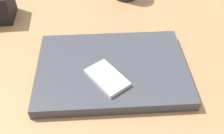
{
  "coord_description": "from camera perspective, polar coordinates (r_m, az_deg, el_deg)",
  "views": [
    {
      "loc": [
        -13.35,
        -49.37,
        48.9
      ],
      "look_at": [
        -5.75,
        -5.87,
        5.0
      ],
      "focal_mm": 42.46,
      "sensor_mm": 36.0,
      "label": 1
    }
  ],
  "objects": [
    {
      "name": "desk_surface",
      "position": [
        0.7,
        3.83,
        1.88
      ],
      "size": [
        120.0,
        80.0,
        3.0
      ],
      "primitive_type": "cube",
      "color": "olive",
      "rests_on": "ground"
    },
    {
      "name": "laptop_closed",
      "position": [
        0.63,
        0.0,
        -0.47
      ],
      "size": [
        37.62,
        28.24,
        2.55
      ],
      "primitive_type": "cube",
      "rotation": [
        0.0,
        0.0,
        -0.11
      ],
      "color": "#33353D",
      "rests_on": "desk_surface"
    },
    {
      "name": "cell_phone_on_laptop",
      "position": [
        0.58,
        -1.07,
        -2.3
      ],
      "size": [
        9.62,
        11.27,
        1.09
      ],
      "color": "silver",
      "rests_on": "laptop_closed"
    }
  ]
}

